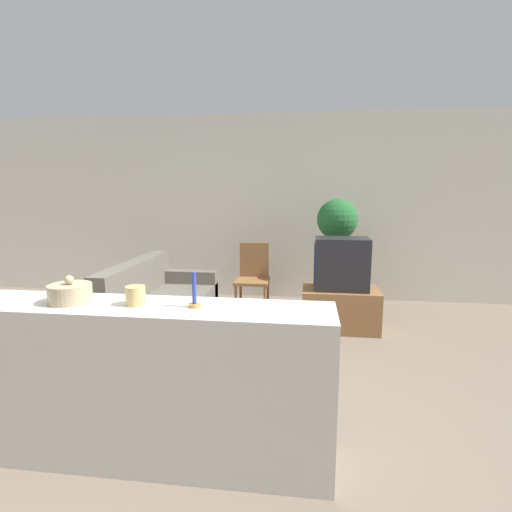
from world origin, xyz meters
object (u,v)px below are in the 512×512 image
Objects in this scene: couch at (160,309)px; potted_plant at (337,220)px; wooden_chair at (253,274)px; television at (341,264)px; decorative_bowl at (70,293)px.

potted_plant is at bearing 28.38° from couch.
wooden_chair is at bearing -177.20° from potted_plant.
decorative_bowl is (-1.77, -2.48, 0.24)m from television.
potted_plant is 2.55× the size of decorative_bowl.
decorative_bowl reaches higher than wooden_chair.
couch is 6.75× the size of decorative_bowl.
television is 0.68× the size of wooden_chair.
wooden_chair is 1.32m from potted_plant.
potted_plant reaches higher than couch.
wooden_chair is (0.92, 1.03, 0.21)m from couch.
wooden_chair is 3.68× the size of decorative_bowl.
decorative_bowl is (-0.66, -3.07, 0.52)m from wooden_chair.
decorative_bowl is at bearing -82.75° from couch.
television is at bearing 54.50° from decorative_bowl.
decorative_bowl is (0.26, -2.04, 0.73)m from couch.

